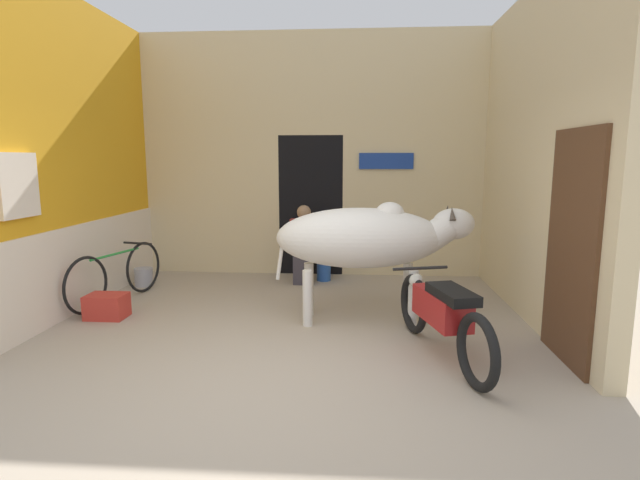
{
  "coord_description": "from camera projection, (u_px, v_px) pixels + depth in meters",
  "views": [
    {
      "loc": [
        0.72,
        -3.8,
        1.83
      ],
      "look_at": [
        0.3,
        1.81,
        0.92
      ],
      "focal_mm": 28.0,
      "sensor_mm": 36.0,
      "label": 1
    }
  ],
  "objects": [
    {
      "name": "plastic_stool",
      "position": [
        324.0,
        266.0,
        7.57
      ],
      "size": [
        0.3,
        0.3,
        0.41
      ],
      "color": "#2856B2",
      "rests_on": "ground_plane"
    },
    {
      "name": "bucket",
      "position": [
        144.0,
        277.0,
        7.27
      ],
      "size": [
        0.26,
        0.26,
        0.26
      ],
      "color": "#A8A8B2",
      "rests_on": "ground_plane"
    },
    {
      "name": "shopkeeper_seated",
      "position": [
        304.0,
        243.0,
        7.39
      ],
      "size": [
        0.41,
        0.33,
        1.16
      ],
      "color": "#3D3842",
      "rests_on": "ground_plane"
    },
    {
      "name": "ground_plane",
      "position": [
        267.0,
        385.0,
        4.09
      ],
      "size": [
        30.0,
        30.0,
        0.0
      ],
      "primitive_type": "plane",
      "color": "tan"
    },
    {
      "name": "motorcycle_near",
      "position": [
        442.0,
        313.0,
        4.6
      ],
      "size": [
        0.72,
        1.94,
        0.75
      ],
      "color": "black",
      "rests_on": "ground_plane"
    },
    {
      "name": "cow",
      "position": [
        367.0,
        238.0,
        5.57
      ],
      "size": [
        2.23,
        0.82,
        1.36
      ],
      "color": "silver",
      "rests_on": "ground_plane"
    },
    {
      "name": "wall_left_shopfront",
      "position": [
        68.0,
        161.0,
        5.96
      ],
      "size": [
        0.25,
        4.02,
        3.75
      ],
      "color": "orange",
      "rests_on": "ground_plane"
    },
    {
      "name": "bicycle",
      "position": [
        117.0,
        275.0,
        6.41
      ],
      "size": [
        0.55,
        1.73,
        0.72
      ],
      "color": "black",
      "rests_on": "ground_plane"
    },
    {
      "name": "wall_right_with_door",
      "position": [
        540.0,
        158.0,
        5.52
      ],
      "size": [
        0.22,
        4.02,
        3.75
      ],
      "color": "beige",
      "rests_on": "ground_plane"
    },
    {
      "name": "wall_back_with_doorway",
      "position": [
        312.0,
        171.0,
        8.0
      ],
      "size": [
        5.3,
        0.94,
        3.75
      ],
      "color": "beige",
      "rests_on": "ground_plane"
    },
    {
      "name": "crate",
      "position": [
        107.0,
        306.0,
        5.79
      ],
      "size": [
        0.44,
        0.32,
        0.28
      ],
      "color": "red",
      "rests_on": "ground_plane"
    }
  ]
}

